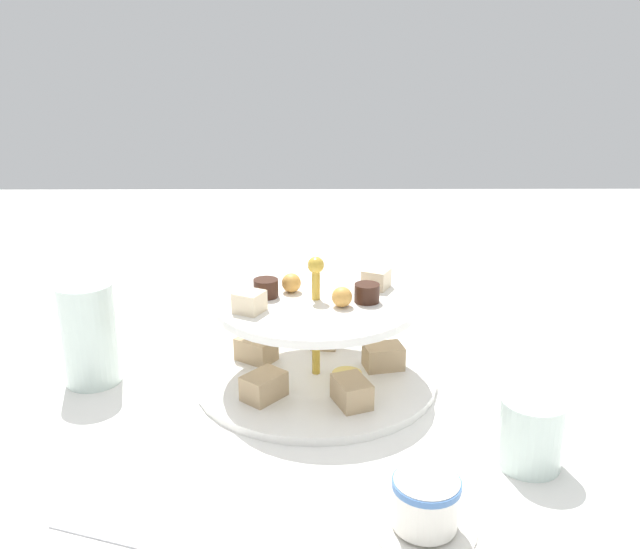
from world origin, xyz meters
TOP-DOWN VIEW (x-y plane):
  - ground_plane at (0.00, 0.00)m, footprint 2.40×2.40m
  - tiered_serving_stand at (0.00, -0.00)m, footprint 0.30×0.30m
  - water_glass_tall_right at (-0.28, 0.00)m, footprint 0.07×0.07m
  - water_glass_short_left at (0.21, -0.18)m, footprint 0.06×0.06m
  - teacup_with_saucer at (0.09, -0.28)m, footprint 0.09×0.09m
  - butter_knife_left at (-0.05, 0.32)m, footprint 0.17×0.05m
  - butter_knife_right at (-0.15, -0.29)m, footprint 0.17×0.07m

SIDE VIEW (x-z plane):
  - ground_plane at x=0.00m, z-range 0.00..0.00m
  - butter_knife_left at x=-0.05m, z-range 0.00..0.00m
  - butter_knife_right at x=-0.15m, z-range 0.00..0.00m
  - teacup_with_saucer at x=0.09m, z-range 0.00..0.05m
  - water_glass_short_left at x=0.21m, z-range 0.00..0.07m
  - tiered_serving_stand at x=0.00m, z-range -0.03..0.13m
  - water_glass_tall_right at x=-0.28m, z-range 0.00..0.13m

